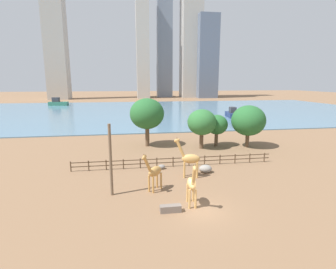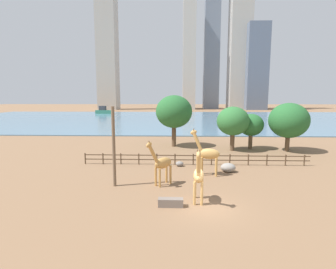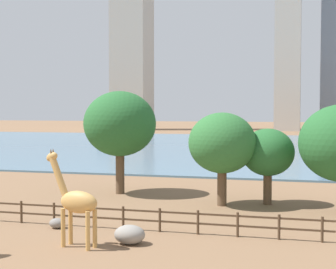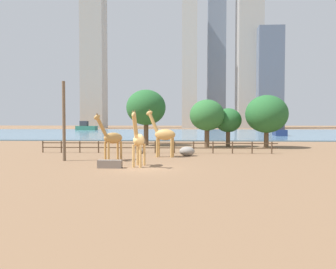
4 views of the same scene
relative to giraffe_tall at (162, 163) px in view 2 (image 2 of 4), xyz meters
name	(u,v)px [view 2 (image 2 of 4)]	position (x,y,z in m)	size (l,w,h in m)	color
ground_plane	(183,118)	(3.52, 75.23, -2.01)	(400.00, 400.00, 0.00)	brown
harbor_water	(183,119)	(3.52, 72.23, -1.91)	(180.00, 86.00, 0.20)	slate
giraffe_tall	(162,163)	(0.00, 0.00, 0.00)	(2.41, 2.48, 4.23)	#C18C47
giraffe_companion	(199,176)	(2.95, -3.76, 0.03)	(0.95, 2.88, 4.35)	tan
giraffe_young	(207,154)	(4.40, 3.22, 0.20)	(3.09, 1.23, 4.73)	tan
utility_pole	(114,147)	(-4.16, -0.35, 1.50)	(0.28, 0.28, 7.03)	brown
boulder_near_fence	(228,168)	(6.72, 4.40, -1.54)	(1.56, 1.26, 0.95)	gray
boulder_by_pole	(180,164)	(1.64, 6.55, -1.73)	(0.88, 0.76, 0.57)	gray
feeding_trough	(171,202)	(0.91, -4.60, -1.71)	(1.80, 0.60, 0.60)	#72665B
enclosure_fence	(195,158)	(3.39, 7.23, -1.25)	(26.12, 0.14, 1.30)	#4C3826
tree_left_large	(251,125)	(12.48, 17.11, 1.62)	(3.70, 3.70, 5.34)	brown
tree_center_broad	(289,121)	(17.33, 15.46, 2.47)	(5.58, 5.58, 7.01)	brown
tree_right_tall	(233,121)	(9.47, 15.77, 2.32)	(4.67, 4.67, 6.47)	brown
tree_left_small	(174,112)	(0.83, 18.77, 3.51)	(5.72, 5.72, 8.13)	brown
boat_ferry	(278,121)	(28.91, 50.05, -0.75)	(3.55, 7.40, 3.13)	navy
boat_sailboat	(104,111)	(-32.87, 99.18, -0.59)	(8.51, 3.89, 3.62)	#337259
skyline_tower_needle	(107,22)	(-43.02, 147.37, 52.33)	(11.90, 12.51, 108.70)	#ADA89E
skyline_block_central	(189,56)	(8.72, 150.10, 31.88)	(8.01, 9.20, 67.79)	#B7B2A8
skyline_tower_glass	(212,41)	(23.85, 157.61, 42.55)	(9.94, 8.39, 89.14)	slate
skyline_block_left	(257,67)	(50.44, 146.08, 24.29)	(12.95, 9.88, 52.61)	slate
skyline_block_right	(240,32)	(41.42, 154.23, 47.06)	(13.16, 13.58, 98.14)	#ADA89E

